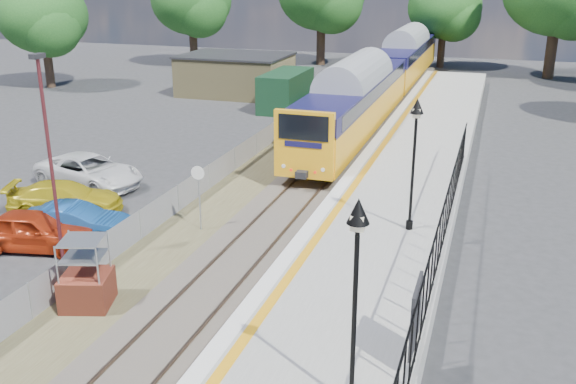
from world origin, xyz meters
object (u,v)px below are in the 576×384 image
at_px(speed_sign, 199,188).
at_px(car_yellow, 65,198).
at_px(car_red, 34,230).
at_px(victorian_lamp_north, 415,134).
at_px(train, 386,73).
at_px(victorian_lamp_south, 357,257).
at_px(brick_plinth, 86,274).
at_px(car_blue, 75,222).
at_px(car_white, 89,171).
at_px(carpark_lamp, 49,149).

distance_m(speed_sign, car_yellow, 6.14).
distance_m(speed_sign, car_red, 6.00).
distance_m(victorian_lamp_north, train, 25.83).
height_order(victorian_lamp_south, brick_plinth, victorian_lamp_south).
bearing_deg(car_blue, car_white, 16.45).
relative_size(victorian_lamp_south, carpark_lamp, 0.65).
relative_size(speed_sign, car_yellow, 0.57).
bearing_deg(car_white, car_red, -149.24).
bearing_deg(train, speed_sign, -95.55).
bearing_deg(car_red, speed_sign, -67.43).
xyz_separation_m(speed_sign, car_white, (-7.14, 3.27, -1.02)).
relative_size(train, car_white, 7.80).
height_order(brick_plinth, car_blue, brick_plinth).
bearing_deg(victorian_lamp_south, brick_plinth, 159.71).
bearing_deg(victorian_lamp_north, victorian_lamp_south, -88.85).
height_order(car_red, car_white, car_white).
bearing_deg(carpark_lamp, brick_plinth, -41.74).
bearing_deg(brick_plinth, car_yellow, 130.44).
relative_size(train, carpark_lamp, 5.81).
distance_m(victorian_lamp_south, car_yellow, 17.35).
height_order(brick_plinth, speed_sign, speed_sign).
distance_m(brick_plinth, car_blue, 5.42).
xyz_separation_m(victorian_lamp_south, train, (-5.50, 35.21, -1.96)).
bearing_deg(carpark_lamp, car_blue, 112.53).
height_order(speed_sign, carpark_lamp, carpark_lamp).
relative_size(brick_plinth, carpark_lamp, 0.31).
height_order(speed_sign, car_red, speed_sign).
bearing_deg(car_blue, brick_plinth, -154.14).
bearing_deg(carpark_lamp, victorian_lamp_south, -26.23).
bearing_deg(car_white, speed_sign, -102.78).
xyz_separation_m(carpark_lamp, car_white, (-3.83, 7.20, -3.28)).
xyz_separation_m(train, car_red, (-7.38, -29.04, -1.62)).
xyz_separation_m(victorian_lamp_south, car_white, (-15.14, 12.77, -3.57)).
distance_m(victorian_lamp_south, brick_plinth, 9.78).
xyz_separation_m(victorian_lamp_north, speed_sign, (-7.80, -0.50, -2.55)).
distance_m(train, car_red, 30.01).
xyz_separation_m(speed_sign, carpark_lamp, (-3.31, -3.92, 2.26)).
xyz_separation_m(victorian_lamp_north, carpark_lamp, (-11.11, -4.43, -0.29)).
height_order(car_red, car_blue, car_red).
height_order(car_blue, car_yellow, car_blue).
relative_size(brick_plinth, car_blue, 0.55).
relative_size(brick_plinth, car_yellow, 0.49).
xyz_separation_m(victorian_lamp_south, carpark_lamp, (-11.31, 5.57, -0.29)).
distance_m(victorian_lamp_north, carpark_lamp, 11.97).
distance_m(brick_plinth, car_yellow, 8.31).
bearing_deg(car_white, victorian_lamp_north, -88.66).
distance_m(train, car_blue, 28.63).
bearing_deg(brick_plinth, train, 84.37).
xyz_separation_m(train, car_white, (-9.64, -22.44, -1.61)).
bearing_deg(speed_sign, train, 81.21).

